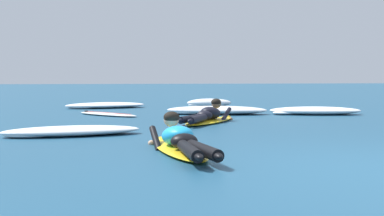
# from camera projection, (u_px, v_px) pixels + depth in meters

# --- Properties ---
(ground_plane) EXTENTS (120.00, 120.00, 0.00)m
(ground_plane) POSITION_uv_depth(u_px,v_px,m) (199.00, 111.00, 15.49)
(ground_plane) COLOR navy
(surfer_near) EXTENTS (0.61, 2.76, 0.54)m
(surfer_near) POSITION_uv_depth(u_px,v_px,m) (180.00, 142.00, 6.89)
(surfer_near) COLOR yellow
(surfer_near) RESTS_ON ground
(surfer_far) EXTENTS (1.78, 2.42, 0.55)m
(surfer_far) POSITION_uv_depth(u_px,v_px,m) (208.00, 117.00, 11.38)
(surfer_far) COLOR yellow
(surfer_far) RESTS_ON ground
(drifting_surfboard) EXTENTS (1.65, 2.00, 0.16)m
(drifting_surfboard) POSITION_uv_depth(u_px,v_px,m) (107.00, 114.00, 13.59)
(drifting_surfboard) COLOR white
(drifting_surfboard) RESTS_ON ground
(whitewater_front) EXTENTS (2.67, 1.60, 0.18)m
(whitewater_front) POSITION_uv_depth(u_px,v_px,m) (106.00, 105.00, 16.85)
(whitewater_front) COLOR white
(whitewater_front) RESTS_ON ground
(whitewater_mid_left) EXTENTS (2.76, 1.70, 0.22)m
(whitewater_mid_left) POSITION_uv_depth(u_px,v_px,m) (217.00, 110.00, 14.01)
(whitewater_mid_left) COLOR white
(whitewater_mid_left) RESTS_ON ground
(whitewater_mid_right) EXTENTS (2.34, 1.11, 0.16)m
(whitewater_mid_right) POSITION_uv_depth(u_px,v_px,m) (72.00, 131.00, 8.93)
(whitewater_mid_right) COLOR white
(whitewater_mid_right) RESTS_ON ground
(whitewater_back) EXTENTS (2.46, 1.50, 0.20)m
(whitewater_back) POSITION_uv_depth(u_px,v_px,m) (315.00, 111.00, 13.91)
(whitewater_back) COLOR white
(whitewater_back) RESTS_ON ground
(whitewater_far_band) EXTENTS (1.44, 0.75, 0.27)m
(whitewater_far_band) POSITION_uv_depth(u_px,v_px,m) (209.00, 103.00, 17.32)
(whitewater_far_band) COLOR white
(whitewater_far_band) RESTS_ON ground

